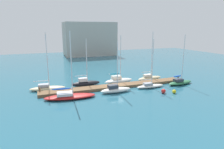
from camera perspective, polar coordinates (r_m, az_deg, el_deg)
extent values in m
plane|color=#286075|center=(36.09, 1.12, -3.77)|extent=(120.00, 120.00, 0.00)
cube|color=brown|center=(36.02, 1.12, -3.40)|extent=(27.04, 2.25, 0.48)
cylinder|color=brown|center=(34.49, -20.28, -4.40)|extent=(0.28, 0.28, 1.18)
cylinder|color=brown|center=(41.69, 18.65, -1.31)|extent=(0.28, 0.28, 1.18)
ellipsoid|color=beige|center=(36.20, -18.23, -3.83)|extent=(6.16, 2.28, 0.69)
cube|color=#9EA3AD|center=(36.09, -19.25, -3.02)|extent=(1.91, 1.37, 0.45)
cylinder|color=silver|center=(35.12, -18.32, 3.97)|extent=(0.14, 0.14, 9.24)
cylinder|color=silver|center=(35.91, -19.92, -1.80)|extent=(2.53, 0.34, 0.11)
ellipsoid|color=#B21E1E|center=(31.09, -12.06, -6.29)|extent=(8.06, 3.20, 0.62)
cube|color=silver|center=(30.91, -13.56, -5.49)|extent=(2.52, 1.93, 0.40)
cylinder|color=silver|center=(29.83, -11.77, 3.07)|extent=(0.15, 0.15, 9.61)
cylinder|color=silver|center=(30.66, -14.53, -4.08)|extent=(3.30, 0.45, 0.12)
ellipsoid|color=blue|center=(30.66, -14.53, -4.08)|extent=(2.99, 0.65, 0.28)
ellipsoid|color=black|center=(37.31, -7.61, -2.57)|extent=(5.45, 1.52, 0.94)
cube|color=silver|center=(37.00, -8.46, -1.50)|extent=(1.64, 1.06, 0.61)
cylinder|color=silver|center=(36.43, -7.40, 4.15)|extent=(0.13, 0.13, 7.87)
cylinder|color=silver|center=(36.74, -9.00, -0.36)|extent=(2.29, 0.11, 0.11)
ellipsoid|color=white|center=(33.19, 1.11, -4.55)|extent=(5.41, 1.68, 0.83)
cube|color=#333842|center=(32.79, 0.25, -3.52)|extent=(1.63, 1.14, 0.54)
cylinder|color=silver|center=(32.25, 1.59, 2.74)|extent=(0.13, 0.13, 7.70)
cylinder|color=silver|center=(32.46, -0.28, -2.23)|extent=(2.26, 0.15, 0.11)
ellipsoid|color=white|center=(38.84, 2.05, -1.84)|extent=(6.02, 2.15, 0.92)
cube|color=silver|center=(38.40, 1.27, -0.84)|extent=(1.85, 1.34, 0.60)
cylinder|color=silver|center=(38.04, 2.51, 5.01)|extent=(0.14, 0.14, 8.41)
cylinder|color=silver|center=(38.07, 0.80, 0.25)|extent=(2.48, 0.28, 0.11)
ellipsoid|color=teal|center=(38.07, 0.80, 0.25)|extent=(2.25, 0.51, 0.28)
ellipsoid|color=white|center=(36.52, 11.08, -3.35)|extent=(5.34, 1.48, 0.57)
cube|color=#9EA3AD|center=(36.12, 10.39, -2.72)|extent=(1.61, 1.00, 0.37)
cylinder|color=silver|center=(35.68, 11.76, 3.48)|extent=(0.13, 0.13, 8.22)
cylinder|color=silver|center=(35.75, 10.00, -1.49)|extent=(2.24, 0.14, 0.11)
ellipsoid|color=beige|center=(41.89, 10.94, -1.07)|extent=(5.86, 2.10, 0.78)
cube|color=silver|center=(41.40, 10.35, -0.30)|extent=(1.82, 1.23, 0.50)
cylinder|color=silver|center=(41.16, 11.56, 5.67)|extent=(0.13, 0.13, 9.11)
cylinder|color=silver|center=(41.02, 10.01, 0.75)|extent=(2.41, 0.35, 0.11)
ellipsoid|color=#2D7047|center=(40.15, 19.24, -2.25)|extent=(5.86, 2.43, 0.70)
cube|color=#333842|center=(39.60, 18.74, -1.56)|extent=(1.85, 1.41, 0.45)
cylinder|color=silver|center=(39.43, 20.04, 4.46)|extent=(0.13, 0.13, 8.78)
cylinder|color=silver|center=(39.17, 18.48, -0.47)|extent=(2.38, 0.41, 0.11)
ellipsoid|color=blue|center=(39.17, 18.48, -0.47)|extent=(2.18, 0.63, 0.28)
sphere|color=red|center=(33.90, 14.74, -4.69)|extent=(0.74, 0.74, 0.74)
sphere|color=yellow|center=(34.34, 17.62, -4.73)|extent=(0.65, 0.65, 0.65)
cube|color=#ADA89E|center=(80.94, -6.60, 10.24)|extent=(19.97, 11.30, 13.04)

